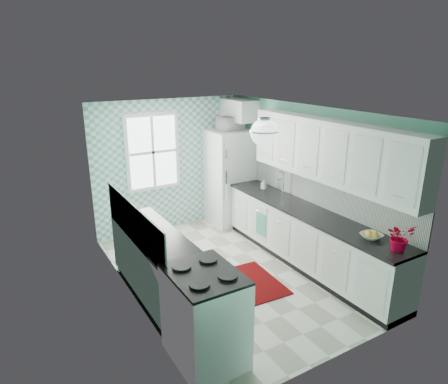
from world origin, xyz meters
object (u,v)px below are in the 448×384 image
stove (205,315)px  ceiling_light (264,132)px  fruit_bowl (371,236)px  fridge (230,177)px  microwave (230,123)px  sink (275,195)px  potted_plant (400,237)px

stove → ceiling_light: bearing=27.5°
ceiling_light → fruit_bowl: size_ratio=1.30×
fridge → stove: bearing=-127.6°
fruit_bowl → microwave: microwave is taller
stove → microwave: (2.31, 3.26, 1.47)m
stove → sink: size_ratio=1.98×
ceiling_light → sink: size_ratio=0.66×
stove → potted_plant: potted_plant is taller
fruit_bowl → microwave: (-0.09, 3.40, 1.04)m
ceiling_light → stove: bearing=-151.2°
stove → sink: sink is taller
stove → potted_plant: 2.53m
ceiling_light → stove: 2.24m
fridge → sink: (0.09, -1.34, -0.01)m
microwave → ceiling_light: bearing=66.7°
fridge → fruit_bowl: (0.09, -3.40, 0.03)m
stove → microwave: bearing=53.4°
fridge → microwave: microwave is taller
fridge → fruit_bowl: fridge is taller
fridge → potted_plant: size_ratio=5.24×
fridge → microwave: size_ratio=3.93×
sink → fruit_bowl: sink is taller
potted_plant → microwave: size_ratio=0.75×
ceiling_light → potted_plant: bearing=-45.0°
fridge → stove: fridge is taller
ceiling_light → stove: (-1.20, -0.66, -1.78)m
fruit_bowl → sink: bearing=89.9°
stove → microwave: microwave is taller
sink → potted_plant: (-0.00, -2.47, 0.19)m
sink → potted_plant: bearing=-90.8°
stove → sink: bearing=37.4°
stove → fruit_bowl: (2.40, -0.14, 0.43)m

